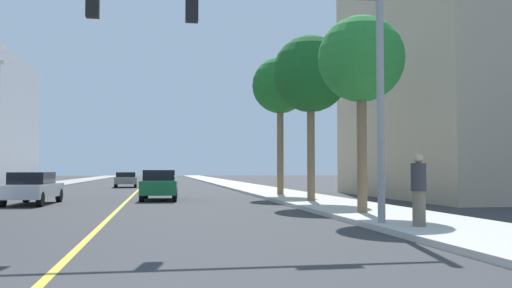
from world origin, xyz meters
The scene contains 13 objects.
ground centered at (0.00, 42.00, 0.00)m, with size 192.00×192.00×0.00m, color #38383A.
sidewalk_left centered at (-8.89, 42.00, 0.07)m, with size 3.74×168.00×0.15m, color #9E9B93.
sidewalk_right centered at (8.89, 42.00, 0.07)m, with size 3.74×168.00×0.15m, color beige.
lane_marking_center centered at (0.00, 42.00, 0.00)m, with size 0.16×144.00×0.01m, color yellow.
traffic_signal_mast centered at (4.22, 8.65, 4.94)m, with size 10.56×0.36×6.63m.
palm_near centered at (8.17, 12.04, 5.18)m, with size 2.87×2.87×6.54m.
palm_mid centered at (8.35, 18.90, 5.88)m, with size 3.51×3.51×7.54m.
palm_far centered at (8.44, 25.76, 6.35)m, with size 3.25×3.25×7.91m.
car_silver centered at (-3.99, 20.78, 0.75)m, with size 1.93×4.66×1.45m.
car_gray centered at (-1.33, 44.46, 0.70)m, with size 2.07×4.54×1.32m.
car_green centered at (1.60, 23.43, 0.79)m, with size 1.94×4.46×1.54m.
car_blue centered at (1.69, 53.31, 0.75)m, with size 1.96×3.95×1.43m.
pedestrian centered at (7.97, 7.60, 1.06)m, with size 0.38×0.38×1.81m.
Camera 1 is at (1.59, -5.29, 1.57)m, focal length 38.74 mm.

